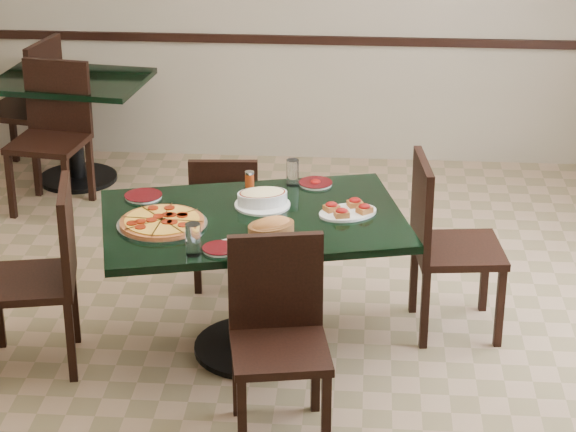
# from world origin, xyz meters

# --- Properties ---
(floor) EXTENTS (5.50, 5.50, 0.00)m
(floor) POSITION_xyz_m (0.00, 0.00, 0.00)
(floor) COLOR #907053
(floor) RESTS_ON ground
(room_shell) EXTENTS (5.50, 5.50, 5.50)m
(room_shell) POSITION_xyz_m (1.02, 1.73, 1.17)
(room_shell) COLOR white
(room_shell) RESTS_ON floor
(main_table) EXTENTS (1.65, 1.27, 0.75)m
(main_table) POSITION_xyz_m (-0.01, -0.10, 0.57)
(main_table) COLOR black
(main_table) RESTS_ON floor
(back_table) EXTENTS (1.09, 0.86, 0.75)m
(back_table) POSITION_xyz_m (-1.50, 2.17, 0.52)
(back_table) COLOR black
(back_table) RESTS_ON floor
(chair_far) EXTENTS (0.40, 0.40, 0.81)m
(chair_far) POSITION_xyz_m (-0.24, 0.61, 0.45)
(chair_far) COLOR black
(chair_far) RESTS_ON floor
(chair_near) EXTENTS (0.50, 0.50, 0.91)m
(chair_near) POSITION_xyz_m (0.17, -0.76, 0.51)
(chair_near) COLOR black
(chair_near) RESTS_ON floor
(chair_right) EXTENTS (0.50, 0.50, 0.96)m
(chair_right) POSITION_xyz_m (0.94, 0.20, 0.54)
(chair_right) COLOR black
(chair_right) RESTS_ON floor
(chair_left) EXTENTS (0.52, 0.52, 0.95)m
(chair_left) POSITION_xyz_m (-1.01, -0.29, 0.53)
(chair_left) COLOR black
(chair_left) RESTS_ON floor
(back_chair_near) EXTENTS (0.52, 0.52, 0.97)m
(back_chair_near) POSITION_xyz_m (-1.52, 1.73, 0.55)
(back_chair_near) COLOR black
(back_chair_near) RESTS_ON floor
(back_chair_left) EXTENTS (0.55, 0.55, 0.99)m
(back_chair_left) POSITION_xyz_m (-1.81, 2.24, 0.56)
(back_chair_left) COLOR black
(back_chair_left) RESTS_ON floor
(pepperoni_pizza) EXTENTS (0.44, 0.44, 0.04)m
(pepperoni_pizza) POSITION_xyz_m (-0.44, -0.23, 0.77)
(pepperoni_pizza) COLOR silver
(pepperoni_pizza) RESTS_ON main_table
(lasagna_casserole) EXTENTS (0.29, 0.28, 0.09)m
(lasagna_casserole) POSITION_xyz_m (0.02, 0.05, 0.80)
(lasagna_casserole) COLOR silver
(lasagna_casserole) RESTS_ON main_table
(bread_basket) EXTENTS (0.28, 0.26, 0.10)m
(bread_basket) POSITION_xyz_m (0.10, -0.31, 0.79)
(bread_basket) COLOR brown
(bread_basket) RESTS_ON main_table
(bruschetta_platter) EXTENTS (0.36, 0.32, 0.05)m
(bruschetta_platter) POSITION_xyz_m (0.45, -0.03, 0.77)
(bruschetta_platter) COLOR silver
(bruschetta_platter) RESTS_ON main_table
(side_plate_near) EXTENTS (0.16, 0.16, 0.02)m
(side_plate_near) POSITION_xyz_m (-0.12, -0.49, 0.76)
(side_plate_near) COLOR silver
(side_plate_near) RESTS_ON main_table
(side_plate_far_r) EXTENTS (0.18, 0.18, 0.03)m
(side_plate_far_r) POSITION_xyz_m (0.28, 0.35, 0.76)
(side_plate_far_r) COLOR silver
(side_plate_far_r) RESTS_ON main_table
(side_plate_far_l) EXTENTS (0.19, 0.19, 0.02)m
(side_plate_far_l) POSITION_xyz_m (-0.59, 0.11, 0.76)
(side_plate_far_l) COLOR silver
(side_plate_far_l) RESTS_ON main_table
(napkin_setting) EXTENTS (0.19, 0.19, 0.01)m
(napkin_setting) POSITION_xyz_m (-0.07, -0.43, 0.75)
(napkin_setting) COLOR white
(napkin_setting) RESTS_ON main_table
(water_glass_a) EXTENTS (0.07, 0.07, 0.14)m
(water_glass_a) POSITION_xyz_m (0.16, 0.33, 0.82)
(water_glass_a) COLOR silver
(water_glass_a) RESTS_ON main_table
(water_glass_b) EXTENTS (0.07, 0.07, 0.15)m
(water_glass_b) POSITION_xyz_m (-0.24, -0.54, 0.83)
(water_glass_b) COLOR silver
(water_glass_b) RESTS_ON main_table
(pepper_shaker) EXTENTS (0.05, 0.05, 0.08)m
(pepper_shaker) POSITION_xyz_m (-0.07, 0.29, 0.79)
(pepper_shaker) COLOR #B84E13
(pepper_shaker) RESTS_ON main_table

